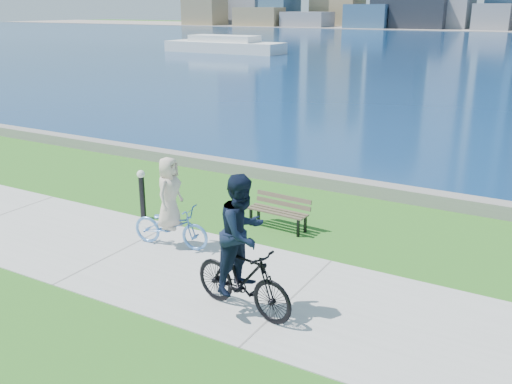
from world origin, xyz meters
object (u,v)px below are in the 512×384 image
bollard_lamp (142,191)px  cyclist_man (243,257)px  cyclist_woman (170,214)px  park_bench (280,209)px

bollard_lamp → cyclist_man: (4.37, -2.59, 0.33)m
bollard_lamp → cyclist_man: size_ratio=0.51×
cyclist_woman → cyclist_man: cyclist_man is taller
bollard_lamp → cyclist_woman: size_ratio=0.62×
park_bench → bollard_lamp: size_ratio=1.22×
park_bench → cyclist_woman: size_ratio=0.75×
park_bench → cyclist_man: 3.93m
cyclist_woman → park_bench: bearing=-43.1°
cyclist_man → bollard_lamp: bearing=68.1°
cyclist_woman → cyclist_man: bearing=-128.4°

